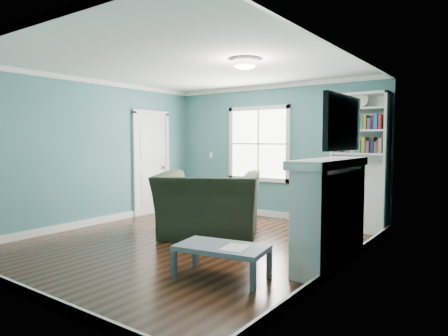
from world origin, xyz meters
The scene contains 13 objects.
floor centered at (0.00, 0.00, 0.00)m, with size 5.00×5.00×0.00m, color black.
room_walls centered at (0.00, 0.00, 1.58)m, with size 5.00×5.00×5.00m.
trim centered at (0.00, 0.00, 1.24)m, with size 4.50×5.00×2.60m.
window centered at (-0.30, 2.49, 1.45)m, with size 1.40×0.06×1.50m.
bookshelf centered at (1.77, 2.30, 0.92)m, with size 0.90×0.35×2.31m.
fireplace centered at (2.08, 0.20, 0.64)m, with size 0.44×1.58×1.30m.
tv centered at (2.20, 0.20, 1.72)m, with size 0.06×1.10×0.65m, color black.
door centered at (-2.22, 1.40, 1.07)m, with size 0.12×0.98×2.17m.
ceiling_fixture centered at (0.90, 0.10, 2.55)m, with size 0.38×0.38×0.15m.
light_switch centered at (-1.50, 2.48, 1.20)m, with size 0.08×0.01×0.12m, color white.
recliner centered at (-0.05, 0.54, 0.68)m, with size 1.55×1.01×1.35m, color black.
coffee_table centered at (1.25, -0.91, 0.31)m, with size 1.07×0.71×0.36m.
paper_sheet centered at (1.43, -0.90, 0.36)m, with size 0.25×0.32×0.00m, color white.
Camera 1 is at (3.80, -4.42, 1.52)m, focal length 32.00 mm.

